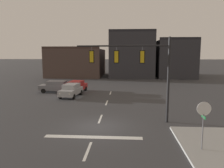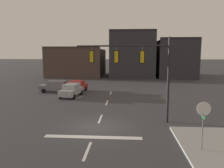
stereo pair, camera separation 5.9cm
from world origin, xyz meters
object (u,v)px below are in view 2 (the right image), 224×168
object	(u,v)px
signal_mast_near_side	(137,64)
car_lot_farside	(77,86)
car_lot_nearside	(71,90)
stop_sign	(203,114)
car_lot_middle	(56,86)

from	to	relation	value
signal_mast_near_side	car_lot_farside	xyz separation A→B (m)	(-7.81, 12.45, -3.71)
signal_mast_near_side	car_lot_nearside	size ratio (longest dim) A/B	1.61
car_lot_farside	stop_sign	bearing A→B (deg)	-58.26
stop_sign	car_lot_farside	distance (m)	21.17
car_lot_middle	car_lot_farside	world-z (taller)	same
car_lot_nearside	stop_sign	bearing A→B (deg)	-53.29
car_lot_middle	car_lot_farside	bearing A→B (deg)	3.34
stop_sign	car_lot_nearside	distance (m)	18.57
car_lot_middle	signal_mast_near_side	bearing A→B (deg)	-49.01
stop_sign	car_lot_middle	size ratio (longest dim) A/B	0.63
car_lot_nearside	car_lot_middle	distance (m)	4.14
signal_mast_near_side	stop_sign	xyz separation A→B (m)	(3.31, -5.52, -2.42)
car_lot_nearside	car_lot_farside	size ratio (longest dim) A/B	0.99
signal_mast_near_side	stop_sign	bearing A→B (deg)	-59.08
car_lot_farside	car_lot_nearside	bearing A→B (deg)	-89.25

